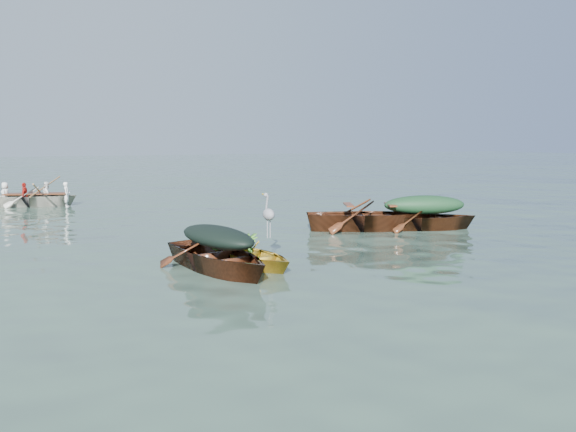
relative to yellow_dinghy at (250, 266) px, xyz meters
name	(u,v)px	position (x,y,z in m)	size (l,w,h in m)	color
ground	(329,258)	(1.73, 0.02, 0.00)	(140.00, 140.00, 0.00)	#3A5144
yellow_dinghy	(250,266)	(0.00, 0.00, 0.00)	(1.21, 2.80, 0.73)	yellow
dark_covered_boat	(218,271)	(-0.70, -0.20, 0.00)	(1.43, 3.86, 0.97)	#552713
green_tarp_boat	(424,229)	(5.79, 2.36, 0.00)	(1.26, 4.04, 0.92)	#4A2611
open_wooden_boat	(369,230)	(4.36, 2.84, 0.00)	(1.46, 4.71, 1.12)	#4E2513
rowed_boat	(37,206)	(-4.16, 12.09, 0.00)	(1.19, 3.95, 0.92)	beige
dark_tarp_cover	(217,235)	(-0.70, -0.20, 0.69)	(0.79, 2.12, 0.40)	black
green_tarp_cover	(424,203)	(5.79, 2.36, 0.72)	(0.69, 2.22, 0.52)	#17381C
thwart_benches	(369,209)	(4.36, 2.84, 0.58)	(0.88, 2.35, 0.04)	#562614
heron	(269,221)	(0.49, 0.25, 0.83)	(0.28, 0.40, 0.92)	gray
dinghy_weeds	(233,229)	(-0.18, 0.52, 0.67)	(0.70, 0.90, 0.60)	#31711D
rowers	(35,183)	(-4.16, 12.09, 0.84)	(1.07, 2.77, 0.76)	white
oars	(36,193)	(-4.16, 12.09, 0.49)	(2.60, 0.60, 0.06)	olive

